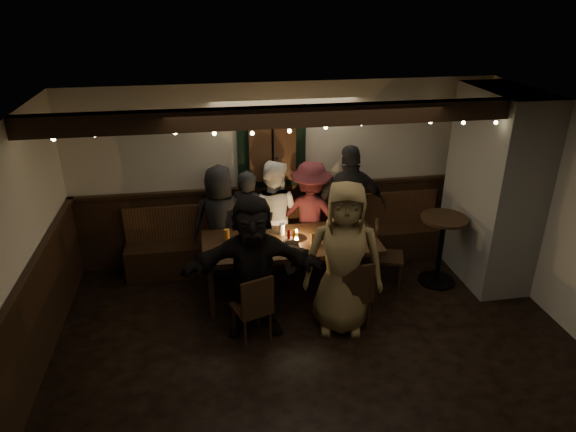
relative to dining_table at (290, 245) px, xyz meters
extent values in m
cube|color=black|center=(0.11, -1.40, -0.74)|extent=(6.00, 5.00, 0.01)
cube|color=black|center=(0.11, -1.40, 1.87)|extent=(6.00, 5.00, 0.01)
cube|color=silver|center=(0.11, 1.11, 0.57)|extent=(6.00, 0.01, 2.60)
cube|color=silver|center=(-2.89, -1.40, 0.57)|extent=(0.01, 5.00, 2.60)
cube|color=black|center=(0.11, 1.08, -0.18)|extent=(6.00, 0.05, 1.10)
cube|color=black|center=(-2.86, -1.40, -0.18)|extent=(0.05, 5.00, 1.10)
cube|color=gray|center=(2.76, 0.10, 0.57)|extent=(0.70, 1.40, 2.60)
cube|color=black|center=(0.11, 0.83, -0.51)|extent=(4.60, 0.45, 0.45)
cube|color=#3D2416|center=(0.11, 1.01, -0.03)|extent=(4.60, 0.06, 0.50)
cube|color=black|center=(-0.09, 1.04, 0.92)|extent=(0.95, 0.04, 1.00)
cube|color=#3D2416|center=(-0.09, 0.98, 0.92)|extent=(0.64, 0.12, 0.76)
cube|color=black|center=(0.11, -0.40, 1.76)|extent=(6.00, 0.16, 0.22)
sphere|color=#FFE599|center=(-2.49, -0.42, 1.63)|extent=(0.04, 0.04, 0.04)
sphere|color=#FFE599|center=(-2.09, -0.42, 1.65)|extent=(0.04, 0.04, 0.04)
sphere|color=#FFE599|center=(-1.69, -0.42, 1.66)|extent=(0.04, 0.04, 0.04)
sphere|color=#FFE599|center=(-1.29, -0.42, 1.64)|extent=(0.04, 0.04, 0.04)
sphere|color=#FFE599|center=(-0.89, -0.42, 1.62)|extent=(0.04, 0.04, 0.04)
sphere|color=#FFE599|center=(-0.49, -0.42, 1.60)|extent=(0.04, 0.04, 0.04)
sphere|color=#FFE599|center=(-0.09, -0.42, 1.61)|extent=(0.04, 0.04, 0.04)
sphere|color=#FFE599|center=(0.31, -0.42, 1.63)|extent=(0.04, 0.04, 0.04)
sphere|color=#FFE599|center=(0.71, -0.42, 1.65)|extent=(0.04, 0.04, 0.04)
sphere|color=#FFE599|center=(1.11, -0.42, 1.66)|extent=(0.04, 0.04, 0.04)
sphere|color=#FFE599|center=(1.51, -0.42, 1.64)|extent=(0.04, 0.04, 0.04)
sphere|color=#FFE599|center=(1.91, -0.42, 1.62)|extent=(0.04, 0.04, 0.04)
sphere|color=#FFE599|center=(2.31, -0.42, 1.60)|extent=(0.04, 0.04, 0.04)
sphere|color=#FFE599|center=(2.71, -0.42, 1.61)|extent=(0.04, 0.04, 0.04)
cube|color=black|center=(0.00, 0.00, 0.04)|extent=(2.24, 0.96, 0.06)
cylinder|color=black|center=(-1.03, -0.39, -0.36)|extent=(0.07, 0.07, 0.74)
cylinder|color=black|center=(-1.03, 0.40, -0.36)|extent=(0.07, 0.07, 0.74)
cylinder|color=black|center=(1.04, -0.39, -0.36)|extent=(0.07, 0.07, 0.74)
cylinder|color=black|center=(1.04, 0.40, -0.36)|extent=(0.07, 0.07, 0.74)
cylinder|color=#BF7226|center=(-0.80, 0.14, 0.14)|extent=(0.07, 0.07, 0.15)
cylinder|color=#BF7226|center=(-0.43, -0.22, 0.14)|extent=(0.07, 0.07, 0.15)
cylinder|color=silver|center=(-0.08, 0.19, 0.14)|extent=(0.07, 0.07, 0.15)
cylinder|color=#BF7226|center=(0.27, -0.14, 0.14)|extent=(0.07, 0.07, 0.15)
cylinder|color=silver|center=(0.56, 0.18, 0.14)|extent=(0.07, 0.07, 0.15)
cylinder|color=#BF7226|center=(0.82, -0.13, 0.14)|extent=(0.07, 0.07, 0.15)
cylinder|color=white|center=(-0.57, -0.32, 0.08)|extent=(0.28, 0.28, 0.02)
cube|color=#B2B2B7|center=(0.00, -0.05, 0.09)|extent=(0.17, 0.11, 0.05)
cylinder|color=#990C0C|center=(-0.03, -0.05, 0.15)|extent=(0.04, 0.04, 0.17)
cylinder|color=gold|center=(0.03, -0.05, 0.15)|extent=(0.04, 0.04, 0.17)
cylinder|color=silver|center=(0.09, 0.06, 0.11)|extent=(0.05, 0.05, 0.09)
sphere|color=#FFB24C|center=(0.09, 0.06, 0.17)|extent=(0.03, 0.03, 0.03)
cube|color=black|center=(-0.59, -0.82, -0.33)|extent=(0.50, 0.50, 0.04)
cube|color=black|center=(-0.54, -0.99, -0.09)|extent=(0.38, 0.17, 0.45)
cylinder|color=black|center=(-0.50, -0.62, -0.54)|extent=(0.03, 0.03, 0.38)
cylinder|color=black|center=(-0.39, -0.92, -0.54)|extent=(0.03, 0.03, 0.38)
cylinder|color=black|center=(-0.80, -0.73, -0.54)|extent=(0.03, 0.03, 0.38)
cylinder|color=black|center=(-0.69, -1.03, -0.54)|extent=(0.03, 0.03, 0.38)
cube|color=black|center=(0.60, -0.76, -0.32)|extent=(0.45, 0.45, 0.04)
cube|color=black|center=(0.62, -0.94, -0.06)|extent=(0.41, 0.08, 0.46)
cylinder|color=black|center=(0.75, -0.58, -0.53)|extent=(0.03, 0.03, 0.40)
cylinder|color=black|center=(0.79, -0.90, -0.53)|extent=(0.03, 0.03, 0.40)
cylinder|color=black|center=(0.42, -0.61, -0.53)|extent=(0.03, 0.03, 0.40)
cylinder|color=black|center=(0.46, -0.94, -0.53)|extent=(0.03, 0.03, 0.40)
cube|color=black|center=(1.35, 0.04, -0.32)|extent=(0.51, 0.51, 0.04)
cube|color=black|center=(1.17, 0.10, -0.07)|extent=(0.17, 0.39, 0.46)
cylinder|color=black|center=(1.45, -0.16, -0.53)|extent=(0.03, 0.03, 0.39)
cylinder|color=black|center=(1.14, -0.06, -0.53)|extent=(0.03, 0.03, 0.39)
cylinder|color=black|center=(1.55, 0.14, -0.53)|extent=(0.03, 0.03, 0.39)
cylinder|color=black|center=(1.24, 0.25, -0.53)|extent=(0.03, 0.03, 0.39)
cylinder|color=black|center=(2.06, -0.03, -0.72)|extent=(0.50, 0.50, 0.03)
cylinder|color=black|center=(2.06, -0.03, -0.25)|extent=(0.07, 0.07, 0.96)
cylinder|color=black|center=(2.06, -0.03, 0.23)|extent=(0.62, 0.62, 0.04)
imported|color=black|center=(-0.85, 0.69, 0.07)|extent=(0.79, 0.53, 1.60)
imported|color=black|center=(-0.47, 0.71, 0.03)|extent=(0.65, 0.56, 1.52)
imported|color=white|center=(-0.12, 0.76, 0.08)|extent=(0.96, 0.87, 1.62)
imported|color=#541E26|center=(0.42, 0.73, 0.06)|extent=(1.17, 0.92, 1.58)
imported|color=black|center=(0.96, 0.65, 0.17)|extent=(1.07, 0.46, 1.81)
imported|color=black|center=(-0.54, -0.69, 0.13)|extent=(1.63, 0.63, 1.72)
imported|color=olive|center=(0.48, -0.80, 0.20)|extent=(1.02, 0.78, 1.86)
camera|label=1|loc=(-0.99, -5.73, 3.05)|focal=32.00mm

